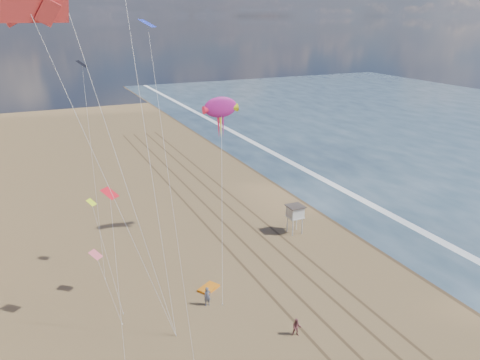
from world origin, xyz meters
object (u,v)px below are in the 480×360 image
at_px(show_kite, 221,108).
at_px(lifeguard_stand, 295,212).
at_px(grounded_kite, 209,288).
at_px(kite_flyer_a, 207,297).
at_px(kite_flyer_b, 297,327).

bearing_deg(show_kite, lifeguard_stand, -23.12).
relative_size(lifeguard_stand, grounded_kite, 1.79).
height_order(show_kite, kite_flyer_a, show_kite).
xyz_separation_m(lifeguard_stand, kite_flyer_b, (-10.26, -17.53, -2.02)).
height_order(lifeguard_stand, kite_flyer_a, lifeguard_stand).
relative_size(grounded_kite, kite_flyer_b, 1.25).
distance_m(show_kite, kite_flyer_a, 21.62).
xyz_separation_m(lifeguard_stand, grounded_kite, (-14.52, -7.63, -2.72)).
bearing_deg(lifeguard_stand, kite_flyer_a, -146.88).
distance_m(show_kite, kite_flyer_b, 26.06).
distance_m(lifeguard_stand, show_kite, 16.00).
bearing_deg(lifeguard_stand, grounded_kite, -152.28).
xyz_separation_m(lifeguard_stand, kite_flyer_a, (-15.60, -10.18, -1.89)).
xyz_separation_m(show_kite, kite_flyer_b, (-1.86, -21.12, -15.16)).
relative_size(show_kite, kite_flyer_b, 13.10).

